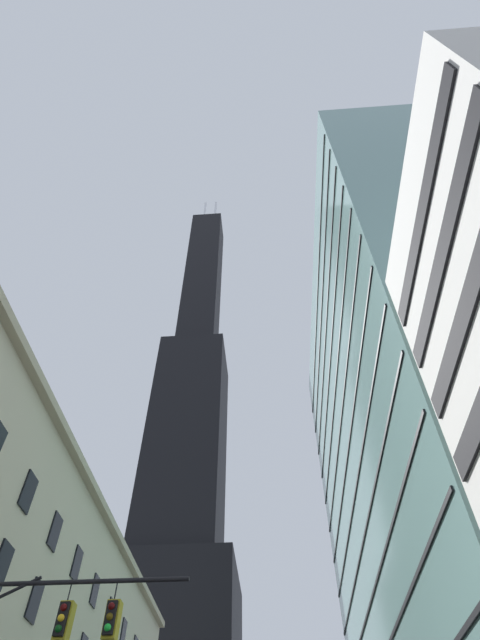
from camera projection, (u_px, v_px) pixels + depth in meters
dark_skyscraper at (183, 490)px, 118.09m from camera, size 26.90×26.90×212.24m
glass_office_midrise at (424, 449)px, 47.33m from camera, size 15.23×46.47×57.99m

